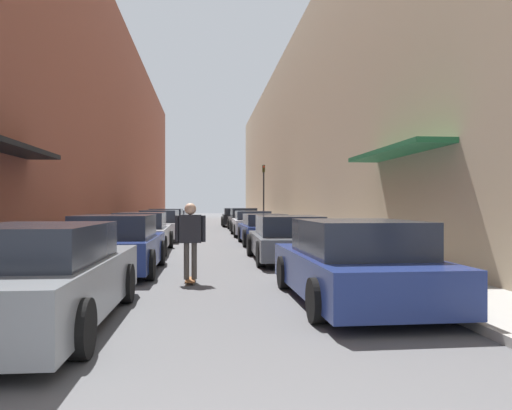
# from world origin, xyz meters

# --- Properties ---
(ground) EXTENTS (135.45, 135.45, 0.00)m
(ground) POSITION_xyz_m (0.00, 24.63, 0.00)
(ground) COLOR #515154
(curb_strip_left) EXTENTS (1.80, 61.57, 0.12)m
(curb_strip_left) POSITION_xyz_m (-4.13, 30.78, 0.06)
(curb_strip_left) COLOR gray
(curb_strip_left) RESTS_ON ground
(curb_strip_right) EXTENTS (1.80, 61.57, 0.12)m
(curb_strip_right) POSITION_xyz_m (4.13, 30.78, 0.06)
(curb_strip_right) COLOR gray
(curb_strip_right) RESTS_ON ground
(building_row_left) EXTENTS (4.90, 61.57, 12.85)m
(building_row_left) POSITION_xyz_m (-7.03, 30.78, 6.42)
(building_row_left) COLOR brown
(building_row_left) RESTS_ON ground
(building_row_right) EXTENTS (4.90, 61.57, 11.59)m
(building_row_right) POSITION_xyz_m (7.03, 30.78, 5.79)
(building_row_right) COLOR tan
(building_row_right) RESTS_ON ground
(parked_car_left_0) EXTENTS (1.87, 4.77, 1.33)m
(parked_car_left_0) POSITION_xyz_m (-2.21, 5.39, 0.64)
(parked_car_left_0) COLOR gray
(parked_car_left_0) RESTS_ON ground
(parked_car_left_1) EXTENTS (1.98, 4.17, 1.34)m
(parked_car_left_1) POSITION_xyz_m (-2.15, 10.53, 0.64)
(parked_car_left_1) COLOR navy
(parked_car_left_1) RESTS_ON ground
(parked_car_left_2) EXTENTS (1.86, 4.77, 1.32)m
(parked_car_left_2) POSITION_xyz_m (-2.21, 15.57, 0.64)
(parked_car_left_2) COLOR #B7B7BC
(parked_car_left_2) RESTS_ON ground
(parked_car_left_3) EXTENTS (1.86, 4.77, 1.34)m
(parked_car_left_3) POSITION_xyz_m (-2.10, 21.37, 0.64)
(parked_car_left_3) COLOR #B7B7BC
(parked_car_left_3) RESTS_ON ground
(parked_car_left_4) EXTENTS (2.09, 4.11, 1.36)m
(parked_car_left_4) POSITION_xyz_m (-2.24, 27.09, 0.64)
(parked_car_left_4) COLOR #232326
(parked_car_left_4) RESTS_ON ground
(parked_car_left_5) EXTENTS (1.85, 4.46, 1.22)m
(parked_car_left_5) POSITION_xyz_m (-2.15, 32.42, 0.60)
(parked_car_left_5) COLOR #B7B7BC
(parked_car_left_5) RESTS_ON ground
(parked_car_right_0) EXTENTS (2.04, 4.50, 1.33)m
(parked_car_right_0) POSITION_xyz_m (2.29, 6.56, 0.63)
(parked_car_right_0) COLOR navy
(parked_car_right_0) RESTS_ON ground
(parked_car_right_1) EXTENTS (2.03, 4.64, 1.27)m
(parked_car_right_1) POSITION_xyz_m (2.21, 12.60, 0.61)
(parked_car_right_1) COLOR #515459
(parked_car_right_1) RESTS_ON ground
(parked_car_right_2) EXTENTS (1.87, 4.25, 1.21)m
(parked_car_right_2) POSITION_xyz_m (2.23, 18.49, 0.59)
(parked_car_right_2) COLOR navy
(parked_car_right_2) RESTS_ON ground
(parked_car_right_3) EXTENTS (2.03, 4.50, 1.27)m
(parked_car_right_3) POSITION_xyz_m (2.28, 23.99, 0.62)
(parked_car_right_3) COLOR #B7B7BC
(parked_car_right_3) RESTS_ON ground
(parked_car_right_4) EXTENTS (1.85, 4.24, 1.37)m
(parked_car_right_4) POSITION_xyz_m (2.27, 29.84, 0.65)
(parked_car_right_4) COLOR black
(parked_car_right_4) RESTS_ON ground
(parked_car_right_5) EXTENTS (1.94, 4.09, 1.33)m
(parked_car_right_5) POSITION_xyz_m (2.08, 35.11, 0.65)
(parked_car_right_5) COLOR black
(parked_car_right_5) RESTS_ON ground
(skateboarder) EXTENTS (0.62, 0.78, 1.61)m
(skateboarder) POSITION_xyz_m (-0.40, 8.88, 0.99)
(skateboarder) COLOR brown
(skateboarder) RESTS_ON ground
(traffic_light) EXTENTS (0.16, 0.22, 3.94)m
(traffic_light) POSITION_xyz_m (3.53, 29.51, 2.52)
(traffic_light) COLOR #2D2D2D
(traffic_light) RESTS_ON curb_strip_right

